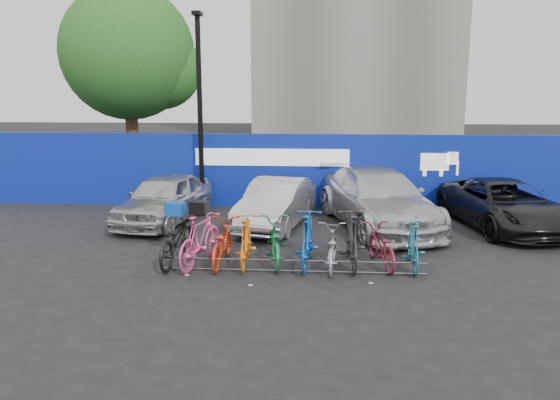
# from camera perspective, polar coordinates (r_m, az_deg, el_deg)

# --- Properties ---
(ground) EXTENTS (100.00, 100.00, 0.00)m
(ground) POSITION_cam_1_polar(r_m,az_deg,el_deg) (12.23, 1.46, -6.72)
(ground) COLOR black
(ground) RESTS_ON ground
(hoarding) EXTENTS (22.00, 0.18, 2.40)m
(hoarding) POSITION_cam_1_polar(r_m,az_deg,el_deg) (17.80, 2.39, 3.07)
(hoarding) COLOR navy
(hoarding) RESTS_ON ground
(tree) EXTENTS (5.40, 5.20, 7.80)m
(tree) POSITION_cam_1_polar(r_m,az_deg,el_deg) (22.88, -14.99, 14.29)
(tree) COLOR #382314
(tree) RESTS_ON ground
(lamppost) EXTENTS (0.25, 0.50, 6.11)m
(lamppost) POSITION_cam_1_polar(r_m,az_deg,el_deg) (17.41, -8.37, 9.60)
(lamppost) COLOR black
(lamppost) RESTS_ON ground
(bike_rack) EXTENTS (5.60, 0.03, 0.30)m
(bike_rack) POSITION_cam_1_polar(r_m,az_deg,el_deg) (11.61, 1.33, -6.88)
(bike_rack) COLOR #595B60
(bike_rack) RESTS_ON ground
(car_0) EXTENTS (2.37, 4.42, 1.43)m
(car_0) POSITION_cam_1_polar(r_m,az_deg,el_deg) (16.13, -11.99, 0.16)
(car_0) COLOR #AFB0B4
(car_0) RESTS_ON ground
(car_1) EXTENTS (2.22, 4.24, 1.33)m
(car_1) POSITION_cam_1_polar(r_m,az_deg,el_deg) (15.31, -0.41, -0.38)
(car_1) COLOR #B5B6BA
(car_1) RESTS_ON ground
(car_2) EXTENTS (3.62, 5.92, 1.60)m
(car_2) POSITION_cam_1_polar(r_m,az_deg,el_deg) (15.57, 10.16, 0.16)
(car_2) COLOR silver
(car_2) RESTS_ON ground
(car_3) EXTENTS (3.03, 5.14, 1.34)m
(car_3) POSITION_cam_1_polar(r_m,az_deg,el_deg) (16.38, 22.37, -0.45)
(car_3) COLOR black
(car_3) RESTS_ON ground
(bike_0) EXTENTS (0.90, 2.15, 1.10)m
(bike_0) POSITION_cam_1_polar(r_m,az_deg,el_deg) (12.38, -10.75, -4.03)
(bike_0) COLOR black
(bike_0) RESTS_ON ground
(bike_1) EXTENTS (1.02, 2.03, 1.17)m
(bike_1) POSITION_cam_1_polar(r_m,az_deg,el_deg) (12.13, -8.32, -4.09)
(bike_1) COLOR #EA4E95
(bike_1) RESTS_ON ground
(bike_2) EXTENTS (0.69, 1.88, 0.98)m
(bike_2) POSITION_cam_1_polar(r_m,az_deg,el_deg) (12.14, -6.15, -4.49)
(bike_2) COLOR red
(bike_2) RESTS_ON ground
(bike_3) EXTENTS (0.58, 1.88, 1.12)m
(bike_3) POSITION_cam_1_polar(r_m,az_deg,el_deg) (12.00, -3.58, -4.30)
(bike_3) COLOR orange
(bike_3) RESTS_ON ground
(bike_4) EXTENTS (0.93, 1.99, 1.01)m
(bike_4) POSITION_cam_1_polar(r_m,az_deg,el_deg) (12.10, -0.57, -4.41)
(bike_4) COLOR #19703A
(bike_4) RESTS_ON ground
(bike_5) EXTENTS (0.72, 2.05, 1.21)m
(bike_5) POSITION_cam_1_polar(r_m,az_deg,el_deg) (11.96, 2.88, -4.10)
(bike_5) COLOR #124C9E
(bike_5) RESTS_ON ground
(bike_6) EXTENTS (0.68, 1.76, 0.91)m
(bike_6) POSITION_cam_1_polar(r_m,az_deg,el_deg) (11.89, 5.37, -4.99)
(bike_6) COLOR #9C9EA4
(bike_6) RESTS_ON ground
(bike_7) EXTENTS (0.65, 2.04, 1.22)m
(bike_7) POSITION_cam_1_polar(r_m,az_deg,el_deg) (12.03, 7.51, -4.10)
(bike_7) COLOR #272729
(bike_7) RESTS_ON ground
(bike_8) EXTENTS (0.95, 1.81, 0.91)m
(bike_8) POSITION_cam_1_polar(r_m,az_deg,el_deg) (12.16, 10.51, -4.77)
(bike_8) COLOR maroon
(bike_8) RESTS_ON ground
(bike_9) EXTENTS (0.57, 1.74, 1.03)m
(bike_9) POSITION_cam_1_polar(r_m,az_deg,el_deg) (12.15, 13.74, -4.63)
(bike_9) COLOR #236A7A
(bike_9) RESTS_ON ground
(cargo_crate) EXTENTS (0.44, 0.37, 0.28)m
(cargo_crate) POSITION_cam_1_polar(r_m,az_deg,el_deg) (12.22, -10.87, -0.92)
(cargo_crate) COLOR #0B43A9
(cargo_crate) RESTS_ON bike_0
(cargo_topcase) EXTENTS (0.42, 0.39, 0.27)m
(cargo_topcase) POSITION_cam_1_polar(r_m,az_deg,el_deg) (11.95, -8.42, -0.75)
(cargo_topcase) COLOR black
(cargo_topcase) RESTS_ON bike_1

